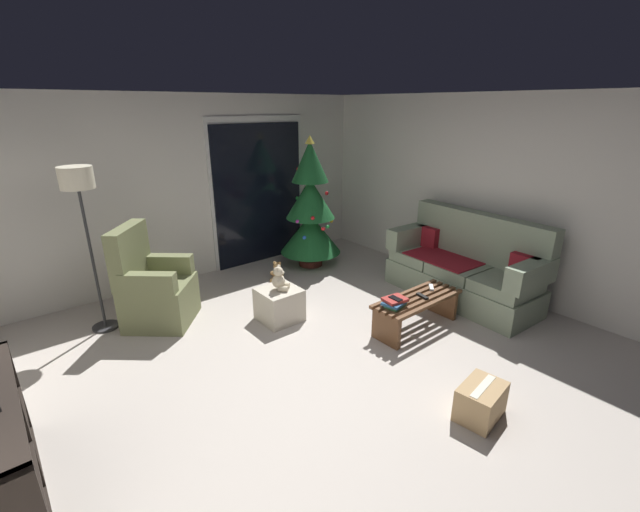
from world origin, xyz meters
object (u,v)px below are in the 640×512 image
(ottoman, at_px, (279,304))
(remote_white, at_px, (431,287))
(coffee_table, at_px, (417,307))
(floor_lamp, at_px, (80,195))
(armchair, at_px, (154,289))
(book_stack, at_px, (395,302))
(cardboard_box_taped_mid_floor, at_px, (481,401))
(teddy_bear_honey_by_tree, at_px, (277,273))
(christmas_tree, at_px, (310,211))
(couch, at_px, (465,268))
(cell_phone, at_px, (396,298))
(remote_black, at_px, (422,296))
(teddy_bear_cream, at_px, (279,280))

(ottoman, bearing_deg, remote_white, -37.92)
(coffee_table, height_order, ottoman, ottoman)
(coffee_table, xyz_separation_m, floor_lamp, (-2.67, 2.20, 1.25))
(armchair, bearing_deg, book_stack, -47.16)
(cardboard_box_taped_mid_floor, bearing_deg, book_stack, 73.17)
(armchair, height_order, teddy_bear_honey_by_tree, armchair)
(christmas_tree, height_order, ottoman, christmas_tree)
(coffee_table, relative_size, christmas_tree, 0.56)
(coffee_table, bearing_deg, cardboard_box_taped_mid_floor, -120.87)
(couch, xyz_separation_m, cell_phone, (-1.46, -0.12, 0.07))
(christmas_tree, distance_m, cardboard_box_taped_mid_floor, 3.71)
(cell_phone, xyz_separation_m, teddy_bear_honey_by_tree, (-0.09, 2.08, -0.35))
(couch, height_order, remote_black, couch)
(couch, height_order, ottoman, couch)
(couch, relative_size, cardboard_box_taped_mid_floor, 4.54)
(teddy_bear_cream, distance_m, cardboard_box_taped_mid_floor, 2.38)
(remote_white, relative_size, book_stack, 0.54)
(remote_black, xyz_separation_m, remote_white, (0.27, 0.08, 0.00))
(coffee_table, distance_m, ottoman, 1.55)
(coffee_table, height_order, christmas_tree, christmas_tree)
(couch, relative_size, ottoman, 4.51)
(cell_phone, bearing_deg, remote_white, 6.13)
(couch, distance_m, ottoman, 2.39)
(christmas_tree, bearing_deg, couch, -69.39)
(teddy_bear_cream, height_order, cardboard_box_taped_mid_floor, teddy_bear_cream)
(remote_white, distance_m, book_stack, 0.67)
(remote_white, distance_m, cardboard_box_taped_mid_floor, 1.66)
(remote_white, distance_m, armchair, 3.13)
(couch, distance_m, remote_black, 1.07)
(remote_black, bearing_deg, book_stack, 4.58)
(couch, bearing_deg, floor_lamp, 151.28)
(remote_white, bearing_deg, teddy_bear_cream, -169.42)
(couch, distance_m, cell_phone, 1.47)
(floor_lamp, distance_m, teddy_bear_cream, 2.19)
(cell_phone, bearing_deg, remote_black, -2.69)
(cell_phone, relative_size, christmas_tree, 0.07)
(couch, bearing_deg, remote_white, -174.28)
(coffee_table, distance_m, teddy_bear_honey_by_tree, 2.14)
(ottoman, bearing_deg, teddy_bear_honey_by_tree, 57.56)
(armchair, relative_size, floor_lamp, 0.63)
(remote_black, xyz_separation_m, ottoman, (-1.11, 1.15, -0.20))
(book_stack, xyz_separation_m, ottoman, (-0.71, 1.10, -0.23))
(couch, distance_m, floor_lamp, 4.45)
(christmas_tree, height_order, armchair, christmas_tree)
(cardboard_box_taped_mid_floor, bearing_deg, floor_lamp, 119.67)
(ottoman, xyz_separation_m, cardboard_box_taped_mid_floor, (0.33, -2.34, -0.05))
(christmas_tree, relative_size, teddy_bear_cream, 6.84)
(coffee_table, height_order, book_stack, book_stack)
(coffee_table, distance_m, remote_white, 0.34)
(coffee_table, relative_size, cardboard_box_taped_mid_floor, 2.52)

